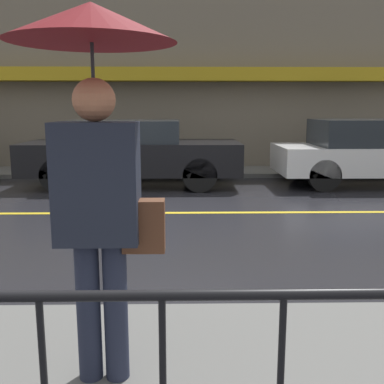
% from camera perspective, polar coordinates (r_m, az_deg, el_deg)
% --- Properties ---
extents(ground_plane, '(80.00, 80.00, 0.00)m').
position_cam_1_polar(ground_plane, '(7.45, -1.57, -2.68)').
color(ground_plane, black).
extents(sidewalk_far, '(28.00, 1.61, 0.11)m').
position_cam_1_polar(sidewalk_far, '(11.92, -1.38, 2.59)').
color(sidewalk_far, '#60605E').
rests_on(sidewalk_far, ground_plane).
extents(lane_marking, '(25.20, 0.12, 0.01)m').
position_cam_1_polar(lane_marking, '(7.45, -1.57, -2.65)').
color(lane_marking, gold).
rests_on(lane_marking, ground_plane).
extents(building_storefront, '(28.00, 0.85, 5.55)m').
position_cam_1_polar(building_storefront, '(12.78, -1.42, 15.31)').
color(building_storefront, '#706656').
rests_on(building_storefront, ground_plane).
extents(pedestrian, '(0.91, 0.91, 2.14)m').
position_cam_1_polar(pedestrian, '(2.52, -12.12, 9.93)').
color(pedestrian, '#23283D').
rests_on(pedestrian, sidewalk_near).
extents(car_black, '(4.71, 1.87, 1.45)m').
position_cam_1_polar(car_black, '(10.09, -7.77, 5.09)').
color(car_black, black).
rests_on(car_black, ground_plane).
extents(car_white, '(4.23, 1.86, 1.47)m').
position_cam_1_polar(car_white, '(10.86, 21.65, 4.77)').
color(car_white, silver).
rests_on(car_white, ground_plane).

